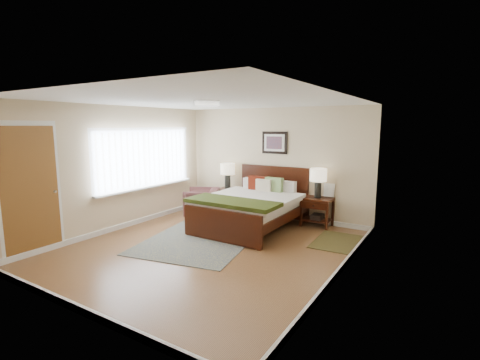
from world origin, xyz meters
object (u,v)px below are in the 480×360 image
(nightstand_right, at_px, (317,209))
(lamp_left, at_px, (228,171))
(armchair, at_px, (202,203))
(bed, at_px, (251,202))
(lamp_right, at_px, (318,177))
(nightstand_left, at_px, (227,194))
(rug_persian, at_px, (203,238))

(nightstand_right, xyz_separation_m, lamp_left, (-2.26, 0.01, 0.64))
(armchair, bearing_deg, lamp_left, 132.00)
(bed, distance_m, lamp_left, 1.50)
(lamp_right, bearing_deg, nightstand_right, -90.00)
(bed, distance_m, armchair, 1.43)
(bed, bearing_deg, lamp_left, 143.67)
(nightstand_left, distance_m, lamp_left, 0.55)
(nightstand_right, height_order, rug_persian, nightstand_right)
(nightstand_right, bearing_deg, rug_persian, -129.67)
(armchair, bearing_deg, lamp_right, 78.46)
(lamp_left, bearing_deg, rug_persian, -69.77)
(lamp_right, height_order, armchair, lamp_right)
(bed, xyz_separation_m, rug_persian, (-0.45, -1.05, -0.53))
(nightstand_left, height_order, lamp_right, lamp_right)
(nightstand_right, xyz_separation_m, rug_persian, (-1.56, -1.88, -0.37))
(nightstand_right, distance_m, lamp_right, 0.66)
(lamp_left, bearing_deg, bed, -36.33)
(lamp_left, relative_size, rug_persian, 0.23)
(nightstand_right, bearing_deg, lamp_right, 90.00)
(armchair, bearing_deg, bed, 56.98)
(lamp_right, bearing_deg, lamp_left, 180.00)
(nightstand_left, height_order, nightstand_right, nightstand_right)
(lamp_right, bearing_deg, armchair, -164.80)
(lamp_left, bearing_deg, armchair, -111.26)
(lamp_left, height_order, lamp_right, lamp_right)
(bed, bearing_deg, nightstand_right, 36.60)
(nightstand_left, bearing_deg, lamp_right, 0.53)
(nightstand_right, relative_size, lamp_right, 1.01)
(nightstand_right, height_order, lamp_left, lamp_left)
(lamp_left, distance_m, lamp_right, 2.26)
(nightstand_left, bearing_deg, nightstand_right, 0.16)
(bed, xyz_separation_m, nightstand_left, (-1.14, 0.82, -0.07))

